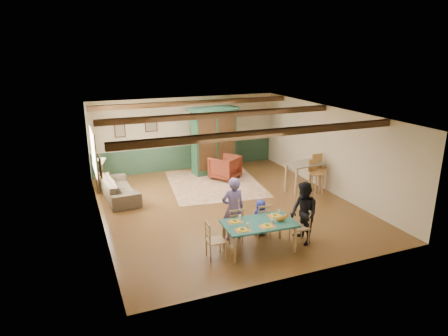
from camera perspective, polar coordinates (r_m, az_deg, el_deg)
name	(u,v)px	position (r m, az deg, el deg)	size (l,w,h in m)	color
floor	(227,205)	(11.74, 0.39, -5.35)	(8.00, 8.00, 0.00)	#533217
wall_back	(186,134)	(14.96, -5.42, 4.92)	(7.00, 0.02, 2.70)	beige
wall_left	(98,175)	(10.54, -17.51, -1.00)	(0.02, 8.00, 2.70)	beige
wall_right	(330,150)	(12.99, 14.87, 2.55)	(0.02, 8.00, 2.70)	beige
ceiling	(227,114)	(11.00, 0.42, 7.77)	(7.00, 8.00, 0.02)	silver
wainscot_back	(187,157)	(15.16, -5.31, 1.58)	(6.95, 0.03, 0.90)	#1E3825
ceiling_beam_front	(266,133)	(8.97, 6.01, 4.97)	(6.95, 0.16, 0.16)	black
ceiling_beam_mid	(222,115)	(11.38, -0.35, 7.63)	(6.95, 0.16, 0.16)	black
ceiling_beam_back	(194,103)	(13.80, -4.37, 9.24)	(6.95, 0.16, 0.16)	black
window_left	(93,152)	(12.12, -18.16, 2.23)	(0.06, 1.60, 1.30)	white
picture_left_wall	(100,166)	(9.85, -17.23, 0.22)	(0.04, 0.42, 0.52)	gray
picture_back_a	(151,124)	(14.54, -10.38, 6.17)	(0.45, 0.04, 0.55)	gray
picture_back_b	(120,131)	(14.40, -14.65, 5.18)	(0.38, 0.04, 0.48)	gray
dining_table	(259,236)	(9.20, 5.00, -9.71)	(1.62, 0.90, 0.68)	#1B5549
dining_chair_far_left	(234,223)	(9.58, 1.43, -7.93)	(0.38, 0.40, 0.86)	#9E794F
dining_chair_far_right	(262,219)	(9.83, 5.40, -7.31)	(0.38, 0.40, 0.86)	#9E794F
dining_chair_end_left	(215,240)	(8.83, -1.24, -10.21)	(0.38, 0.40, 0.86)	#9E794F
dining_chair_end_right	(300,226)	(9.60, 10.74, -8.18)	(0.38, 0.40, 0.86)	#9E794F
person_man	(233,209)	(9.50, 1.30, -5.84)	(0.57, 0.37, 1.55)	slate
person_woman	(304,213)	(9.51, 11.31, -6.37)	(0.72, 0.56, 1.49)	black
person_child	(260,217)	(9.88, 5.23, -7.02)	(0.44, 0.29, 0.91)	#27339C
cat	(281,218)	(9.15, 8.16, -7.08)	(0.32, 0.13, 0.16)	orange
place_setting_near_left	(242,228)	(8.67, 2.65, -8.53)	(0.36, 0.27, 0.11)	yellow
place_setting_near_center	(267,224)	(8.88, 6.20, -7.96)	(0.36, 0.27, 0.11)	yellow
place_setting_far_left	(235,220)	(9.05, 1.59, -7.37)	(0.36, 0.27, 0.11)	yellow
place_setting_far_right	(275,214)	(9.42, 7.28, -6.50)	(0.36, 0.27, 0.11)	yellow
area_rug	(215,184)	(13.53, -1.34, -2.23)	(2.94, 3.49, 0.01)	beige
armoire	(214,141)	(14.42, -1.49, 3.92)	(1.70, 0.68, 2.40)	#173926
armchair	(225,167)	(13.94, 0.14, 0.11)	(0.88, 0.91, 0.82)	#48150E
sofa	(119,188)	(12.58, -14.77, -2.81)	(2.19, 0.85, 0.64)	#3E3426
end_table	(103,183)	(13.32, -16.84, -2.04)	(0.46, 0.46, 0.57)	black
table_lamp	(102,167)	(13.16, -17.04, 0.21)	(0.29, 0.29, 0.52)	#C5BA7F
counter_table	(304,177)	(12.90, 11.31, -1.34)	(1.15, 0.67, 0.96)	tan
bar_stool_left	(316,178)	(12.72, 13.04, -1.34)	(0.39, 0.43, 1.11)	tan
bar_stool_right	(320,173)	(13.08, 13.56, -0.70)	(0.42, 0.46, 1.19)	tan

